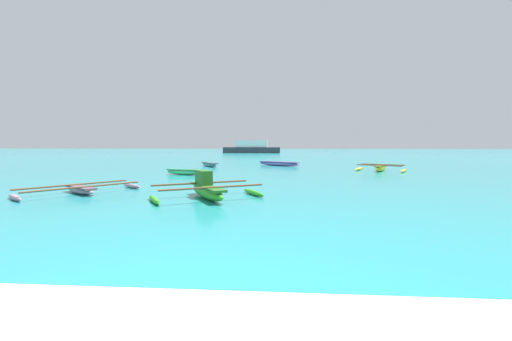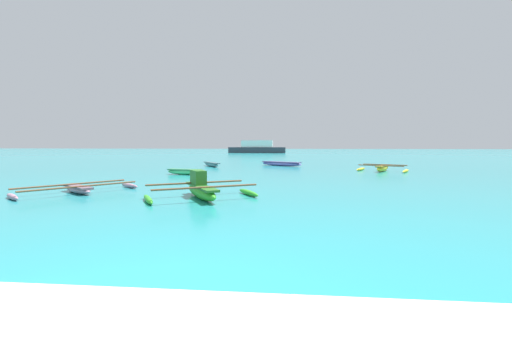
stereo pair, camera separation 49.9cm
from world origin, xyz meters
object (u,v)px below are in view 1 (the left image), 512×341
moored_boat_0 (80,189)px  moored_boat_3 (210,164)px  moored_boat_5 (207,189)px  moored_boat_4 (184,172)px  moored_boat_1 (279,163)px  moored_boat_2 (381,168)px  distant_ferry (252,148)px

moored_boat_0 → moored_boat_3: moored_boat_3 is taller
moored_boat_3 → moored_boat_5: size_ratio=0.68×
moored_boat_5 → moored_boat_3: bearing=161.5°
moored_boat_4 → moored_boat_5: (3.43, -9.04, 0.12)m
moored_boat_4 → moored_boat_1: bearing=69.5°
moored_boat_0 → moored_boat_2: 19.39m
moored_boat_1 → moored_boat_4: (-5.92, -9.17, -0.01)m
moored_boat_3 → moored_boat_2: bearing=40.6°
moored_boat_0 → moored_boat_1: (7.79, 17.39, 0.05)m
distant_ferry → moored_boat_1: bearing=-81.7°
moored_boat_3 → moored_boat_4: moored_boat_4 is taller
moored_boat_3 → moored_boat_5: moored_boat_5 is taller
moored_boat_1 → moored_boat_5: moored_boat_5 is taller
moored_boat_2 → moored_boat_3: moored_boat_2 is taller
moored_boat_1 → moored_boat_2: moored_boat_2 is taller
moored_boat_1 → distant_ferry: size_ratio=0.33×
moored_boat_1 → moored_boat_5: 18.39m
moored_boat_3 → distant_ferry: size_ratio=0.25×
moored_boat_0 → moored_boat_3: (1.83, 16.01, 0.04)m
moored_boat_4 → distant_ferry: (-0.05, 49.95, 0.85)m
moored_boat_1 → moored_boat_4: bearing=-90.3°
moored_boat_4 → moored_boat_5: bearing=-56.9°
moored_boat_0 → moored_boat_1: bearing=103.4°
moored_boat_0 → moored_boat_4: size_ratio=1.82×
moored_boat_0 → moored_boat_5: size_ratio=1.05×
moored_boat_3 → moored_boat_4: size_ratio=1.17×
moored_boat_2 → moored_boat_5: size_ratio=0.90×
moored_boat_0 → moored_boat_3: bearing=121.0°
moored_boat_3 → moored_boat_5: 17.19m
moored_boat_2 → moored_boat_0: bearing=156.2°
moored_boat_2 → moored_boat_5: (-9.83, -12.93, 0.11)m
moored_boat_0 → distant_ferry: size_ratio=0.38×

